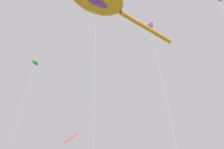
% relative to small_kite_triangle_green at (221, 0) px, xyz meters
% --- Properties ---
extents(small_kite_triangle_green, '(2.28, 3.73, 17.48)m').
position_rel_small_kite_triangle_green_xyz_m(small_kite_triangle_green, '(0.00, 0.00, 0.00)').
color(small_kite_triangle_green, pink).
rests_on(small_kite_triangle_green, ground).
extents(small_kite_diamond_red, '(2.13, 1.81, 21.03)m').
position_rel_small_kite_triangle_green_xyz_m(small_kite_diamond_red, '(-9.94, 20.26, 3.65)').
color(small_kite_diamond_red, green).
rests_on(small_kite_diamond_red, ground).
extents(small_kite_delta_white, '(2.69, 1.02, 8.26)m').
position_rel_small_kite_triangle_green_xyz_m(small_kite_delta_white, '(-7.67, 9.48, -9.31)').
color(small_kite_delta_white, red).
rests_on(small_kite_delta_white, ground).
extents(small_kite_streamer_purple, '(1.50, 3.31, 18.95)m').
position_rel_small_kite_triangle_green_xyz_m(small_kite_streamer_purple, '(-2.20, 5.77, -0.22)').
color(small_kite_streamer_purple, pink).
rests_on(small_kite_streamer_purple, ground).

